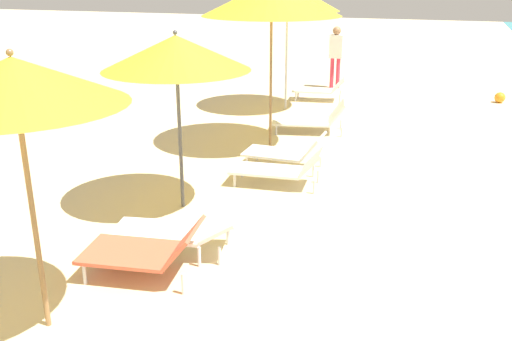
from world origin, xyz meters
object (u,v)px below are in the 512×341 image
at_px(lounger_farthest_shoreside, 320,89).
at_px(person_walking_near, 336,51).
at_px(lounger_third_shoreside, 280,168).
at_px(lounger_fourth_shoreside, 312,119).
at_px(lounger_third_inland, 177,230).
at_px(lounger_fourth_inland, 287,151).
at_px(umbrella_second, 14,82).
at_px(lounger_second_shoreside, 146,250).
at_px(umbrella_third, 176,53).
at_px(beach_ball, 500,98).

relative_size(lounger_farthest_shoreside, person_walking_near, 0.81).
distance_m(lounger_third_shoreside, lounger_fourth_shoreside, 3.15).
distance_m(lounger_third_inland, lounger_fourth_shoreside, 5.63).
bearing_deg(lounger_fourth_inland, lounger_third_shoreside, 99.21).
xyz_separation_m(umbrella_second, lounger_fourth_inland, (0.96, 5.00, -2.01)).
xyz_separation_m(umbrella_second, lounger_farthest_shoreside, (0.40, 10.31, -2.00)).
xyz_separation_m(umbrella_second, lounger_fourth_shoreside, (0.85, 7.34, -2.03)).
bearing_deg(lounger_third_inland, umbrella_second, 63.29).
bearing_deg(lounger_second_shoreside, lounger_fourth_shoreside, -101.34).
bearing_deg(lounger_third_inland, lounger_fourth_inland, -107.58).
height_order(lounger_second_shoreside, umbrella_third, umbrella_third).
bearing_deg(umbrella_third, lounger_third_shoreside, 48.86).
xyz_separation_m(lounger_farthest_shoreside, person_walking_near, (0.03, 1.77, 0.73)).
bearing_deg(umbrella_third, person_walking_near, 87.23).
distance_m(lounger_fourth_shoreside, lounger_farthest_shoreside, 3.00).
bearing_deg(umbrella_third, lounger_fourth_shoreside, 78.92).
bearing_deg(lounger_farthest_shoreside, person_walking_near, -98.13).
bearing_deg(lounger_fourth_inland, person_walking_near, -84.43).
bearing_deg(person_walking_near, lounger_fourth_shoreside, 2.13).
xyz_separation_m(umbrella_second, lounger_second_shoreside, (0.44, 1.11, -2.00)).
relative_size(lounger_second_shoreside, beach_ball, 5.16).
bearing_deg(lounger_fourth_shoreside, lounger_third_inland, 75.30).
height_order(lounger_second_shoreside, lounger_third_shoreside, lounger_second_shoreside).
distance_m(lounger_fourth_inland, lounger_farthest_shoreside, 5.34).
height_order(person_walking_near, beach_ball, person_walking_near).
xyz_separation_m(lounger_third_shoreside, lounger_fourth_inland, (-0.11, 0.80, 0.01)).
xyz_separation_m(lounger_third_shoreside, lounger_fourth_shoreside, (-0.21, 3.14, -0.00)).
xyz_separation_m(lounger_third_shoreside, person_walking_near, (-0.63, 7.87, 0.75)).
relative_size(lounger_fourth_shoreside, lounger_fourth_inland, 1.18).
xyz_separation_m(lounger_farthest_shoreside, beach_ball, (4.33, 1.16, -0.17)).
relative_size(lounger_second_shoreside, umbrella_third, 0.56).
bearing_deg(umbrella_second, beach_ball, 67.57).
distance_m(umbrella_second, lounger_fourth_shoreside, 7.67).
relative_size(umbrella_second, lounger_fourth_shoreside, 1.63).
xyz_separation_m(lounger_third_shoreside, lounger_farthest_shoreside, (-0.66, 6.11, 0.02)).
relative_size(lounger_farthest_shoreside, beach_ball, 5.25).
bearing_deg(lounger_fourth_inland, umbrella_third, 65.97).
relative_size(lounger_fourth_inland, person_walking_near, 0.79).
relative_size(lounger_second_shoreside, lounger_third_shoreside, 0.92).
bearing_deg(person_walking_near, beach_ball, 79.15).
relative_size(lounger_second_shoreside, lounger_fourth_shoreside, 0.86).
bearing_deg(umbrella_second, person_walking_near, 87.93).
distance_m(lounger_third_inland, beach_ball, 10.62).
relative_size(lounger_third_inland, lounger_fourth_inland, 1.19).
distance_m(lounger_third_inland, person_walking_near, 10.38).
height_order(umbrella_third, lounger_farthest_shoreside, umbrella_third).
height_order(lounger_third_inland, lounger_fourth_inland, lounger_fourth_inland).
bearing_deg(beach_ball, lounger_third_shoreside, -116.78).
relative_size(lounger_fourth_inland, beach_ball, 5.09).
height_order(lounger_third_inland, beach_ball, lounger_third_inland).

